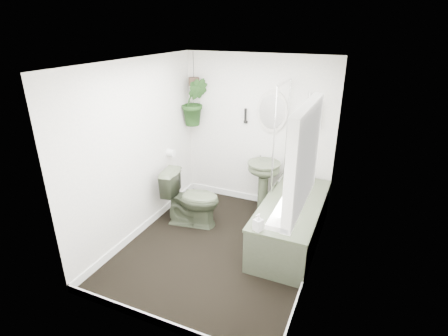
% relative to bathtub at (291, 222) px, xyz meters
% --- Properties ---
extents(floor, '(2.30, 2.80, 0.02)m').
position_rel_bathtub_xyz_m(floor, '(-0.80, -0.50, -0.30)').
color(floor, black).
rests_on(floor, ground).
extents(ceiling, '(2.30, 2.80, 0.02)m').
position_rel_bathtub_xyz_m(ceiling, '(-0.80, -0.50, 2.02)').
color(ceiling, white).
rests_on(ceiling, ground).
extents(wall_back, '(2.30, 0.02, 2.30)m').
position_rel_bathtub_xyz_m(wall_back, '(-0.80, 0.91, 0.86)').
color(wall_back, white).
rests_on(wall_back, ground).
extents(wall_front, '(2.30, 0.02, 2.30)m').
position_rel_bathtub_xyz_m(wall_front, '(-0.80, -1.91, 0.86)').
color(wall_front, white).
rests_on(wall_front, ground).
extents(wall_left, '(0.02, 2.80, 2.30)m').
position_rel_bathtub_xyz_m(wall_left, '(-1.96, -0.50, 0.86)').
color(wall_left, white).
rests_on(wall_left, ground).
extents(wall_right, '(0.02, 2.80, 2.30)m').
position_rel_bathtub_xyz_m(wall_right, '(0.36, -0.50, 0.86)').
color(wall_right, white).
rests_on(wall_right, ground).
extents(skirting, '(2.30, 2.80, 0.10)m').
position_rel_bathtub_xyz_m(skirting, '(-0.80, -0.50, -0.24)').
color(skirting, white).
rests_on(skirting, floor).
extents(bathtub, '(0.72, 1.72, 0.58)m').
position_rel_bathtub_xyz_m(bathtub, '(0.00, 0.00, 0.00)').
color(bathtub, '#454E38').
rests_on(bathtub, floor).
extents(bath_screen, '(0.04, 0.72, 1.40)m').
position_rel_bathtub_xyz_m(bath_screen, '(-0.33, 0.49, 0.99)').
color(bath_screen, silver).
rests_on(bath_screen, bathtub).
extents(shower_box, '(0.20, 0.10, 0.35)m').
position_rel_bathtub_xyz_m(shower_box, '(0.00, 0.84, 1.26)').
color(shower_box, white).
rests_on(shower_box, wall_back).
extents(oval_mirror, '(0.46, 0.03, 0.62)m').
position_rel_bathtub_xyz_m(oval_mirror, '(-0.58, 0.87, 1.21)').
color(oval_mirror, beige).
rests_on(oval_mirror, wall_back).
extents(wall_sconce, '(0.04, 0.04, 0.22)m').
position_rel_bathtub_xyz_m(wall_sconce, '(-0.98, 0.86, 1.11)').
color(wall_sconce, black).
rests_on(wall_sconce, wall_back).
extents(toilet_roll_holder, '(0.11, 0.11, 0.11)m').
position_rel_bathtub_xyz_m(toilet_roll_holder, '(-1.90, 0.20, 0.61)').
color(toilet_roll_holder, white).
rests_on(toilet_roll_holder, wall_left).
extents(window_recess, '(0.08, 1.00, 0.90)m').
position_rel_bathtub_xyz_m(window_recess, '(0.29, -1.20, 1.36)').
color(window_recess, white).
rests_on(window_recess, wall_right).
extents(window_sill, '(0.18, 1.00, 0.04)m').
position_rel_bathtub_xyz_m(window_sill, '(0.22, -1.20, 0.94)').
color(window_sill, white).
rests_on(window_sill, wall_right).
extents(window_blinds, '(0.01, 0.86, 0.76)m').
position_rel_bathtub_xyz_m(window_blinds, '(0.24, -1.20, 1.36)').
color(window_blinds, white).
rests_on(window_blinds, wall_right).
extents(toilet, '(0.85, 0.57, 0.80)m').
position_rel_bathtub_xyz_m(toilet, '(-1.40, -0.12, 0.11)').
color(toilet, '#454E38').
rests_on(toilet, floor).
extents(pedestal_sink, '(0.48, 0.41, 0.81)m').
position_rel_bathtub_xyz_m(pedestal_sink, '(-0.58, 0.60, 0.12)').
color(pedestal_sink, '#454E38').
rests_on(pedestal_sink, floor).
extents(sill_plant, '(0.25, 0.24, 0.22)m').
position_rel_bathtub_xyz_m(sill_plant, '(0.23, -1.02, 1.07)').
color(sill_plant, black).
rests_on(sill_plant, window_sill).
extents(hanging_plant, '(0.50, 0.47, 0.73)m').
position_rel_bathtub_xyz_m(hanging_plant, '(-1.77, 0.75, 1.27)').
color(hanging_plant, black).
rests_on(hanging_plant, ceiling).
extents(soap_bottle, '(0.12, 0.12, 0.20)m').
position_rel_bathtub_xyz_m(soap_bottle, '(-0.20, -0.79, 0.39)').
color(soap_bottle, black).
rests_on(soap_bottle, bathtub).
extents(hanging_pot, '(0.16, 0.16, 0.12)m').
position_rel_bathtub_xyz_m(hanging_pot, '(-1.77, 0.75, 1.58)').
color(hanging_pot, '#3E2A21').
rests_on(hanging_pot, ceiling).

